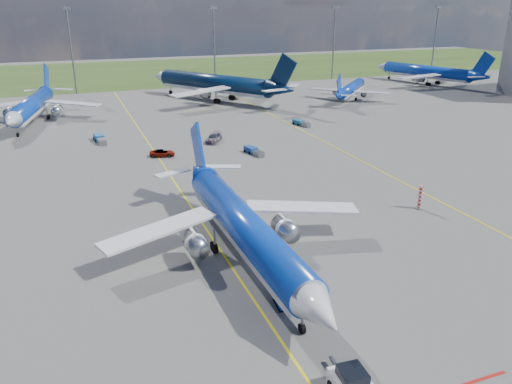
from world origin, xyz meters
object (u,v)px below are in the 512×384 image
object	(u,v)px
bg_jet_ne	(350,99)
baggage_tug_w	(253,151)
main_airliner	(245,259)
baggage_tug_e	(301,123)
warning_post	(420,197)
bg_jet_nnw	(34,122)
service_car_c	(214,138)
uld_container	(285,298)
bg_jet_n	(215,100)
service_car_b	(162,153)
bg_jet_ene	(425,84)
baggage_tug_c	(100,139)

from	to	relation	value
bg_jet_ne	baggage_tug_w	distance (m)	56.96
bg_jet_ne	baggage_tug_w	xyz separation A→B (m)	(-41.67, -38.83, 0.49)
main_airliner	baggage_tug_w	world-z (taller)	main_airliner
baggage_tug_w	baggage_tug_e	xyz separation A→B (m)	(16.35, 15.87, -0.01)
warning_post	bg_jet_nnw	world-z (taller)	bg_jet_nnw
main_airliner	service_car_c	xyz separation A→B (m)	(9.54, 43.65, 0.73)
main_airliner	uld_container	world-z (taller)	main_airliner
bg_jet_nnw	bg_jet_n	bearing A→B (deg)	24.63
warning_post	main_airliner	xyz separation A→B (m)	(-24.27, -4.51, -1.50)
main_airliner	service_car_c	distance (m)	44.68
warning_post	service_car_b	xyz separation A→B (m)	(-25.21, 33.24, -0.93)
bg_jet_nnw	bg_jet_ne	world-z (taller)	bg_jet_nnw
bg_jet_n	service_car_b	world-z (taller)	bg_jet_n
bg_jet_n	bg_jet_ene	distance (m)	68.78
bg_jet_ene	service_car_c	bearing A→B (deg)	10.11
service_car_c	uld_container	bearing A→B (deg)	-66.22
bg_jet_n	bg_jet_ene	bearing A→B (deg)	149.64
bg_jet_n	main_airliner	xyz separation A→B (m)	(-21.29, -83.06, 0.00)
bg_jet_nnw	baggage_tug_e	distance (m)	56.28
bg_jet_n	bg_jet_ne	xyz separation A→B (m)	(33.88, -10.47, 0.00)
bg_jet_ene	main_airliner	bearing A→B (deg)	25.93
bg_jet_ne	service_car_c	xyz separation A→B (m)	(-45.63, -28.95, 0.73)
bg_jet_ne	bg_jet_ene	distance (m)	37.49
baggage_tug_w	warning_post	bearing A→B (deg)	-81.76
baggage_tug_c	bg_jet_ene	bearing A→B (deg)	13.99
bg_jet_nnw	service_car_b	distance (m)	40.44
bg_jet_ene	service_car_b	distance (m)	103.17
service_car_c	baggage_tug_w	world-z (taller)	service_car_c
warning_post	baggage_tug_w	size ratio (longest dim) A/B	0.62
bg_jet_ne	baggage_tug_c	size ratio (longest dim) A/B	5.46
bg_jet_n	baggage_tug_e	distance (m)	34.51
main_airliner	bg_jet_ne	bearing A→B (deg)	52.09
bg_jet_n	baggage_tug_w	bearing A→B (deg)	47.78
bg_jet_ne	service_car_b	world-z (taller)	bg_jet_ne
main_airliner	service_car_b	bearing A→B (deg)	90.74
service_car_b	uld_container	bearing A→B (deg)	-163.46
warning_post	baggage_tug_w	distance (m)	31.20
uld_container	bg_jet_ne	bearing A→B (deg)	62.25
bg_jet_nnw	service_car_c	world-z (taller)	bg_jet_nnw
baggage_tug_e	service_car_b	bearing A→B (deg)	-173.10
bg_jet_nnw	baggage_tug_c	size ratio (longest dim) A/B	7.02
warning_post	service_car_b	size ratio (longest dim) A/B	0.73
bg_jet_ne	bg_jet_ene	xyz separation A→B (m)	(34.81, 13.91, 0.00)
baggage_tug_e	baggage_tug_w	bearing A→B (deg)	-150.07
service_car_b	baggage_tug_w	world-z (taller)	service_car_b
service_car_c	baggage_tug_c	size ratio (longest dim) A/B	0.92
warning_post	service_car_b	bearing A→B (deg)	127.18
service_car_b	baggage_tug_c	xyz separation A→B (m)	(-8.85, 13.04, -0.01)
service_car_b	baggage_tug_e	size ratio (longest dim) A/B	0.88
bg_jet_nnw	bg_jet_ene	bearing A→B (deg)	17.96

